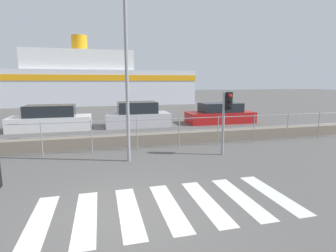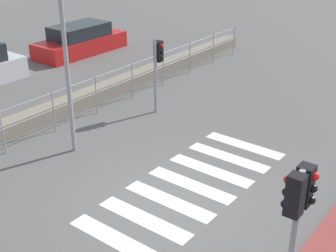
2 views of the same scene
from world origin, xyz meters
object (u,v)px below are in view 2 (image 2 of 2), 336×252
Objects in this scene: traffic_light_far at (158,61)px; traffic_light_near at (298,204)px; parked_car_red at (80,41)px; streetlamp at (67,3)px.

traffic_light_near is at bearing -127.80° from traffic_light_far.
traffic_light_far reaches higher than parked_car_red.
traffic_light_near is 0.61× the size of parked_car_red.
parked_car_red is at bearing 58.59° from traffic_light_near.
traffic_light_near reaches higher than parked_car_red.
streetlamp is at bearing -133.09° from parked_car_red.
traffic_light_near is 9.08m from traffic_light_far.
streetlamp is 10.86m from parked_car_red.
traffic_light_far is 8.17m from parked_car_red.
traffic_light_far is 0.53× the size of parked_car_red.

